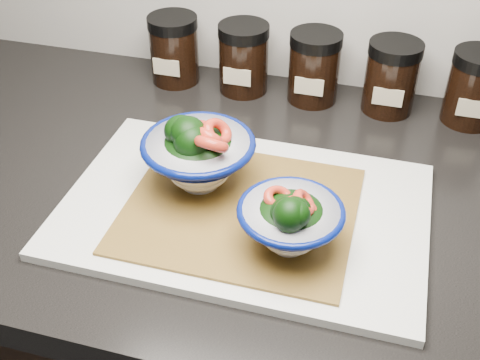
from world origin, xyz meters
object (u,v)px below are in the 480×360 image
(spice_jar_a, at_px, (174,49))
(spice_jar_b, at_px, (244,58))
(bowl_right, at_px, (291,220))
(spice_jar_e, at_px, (475,88))
(spice_jar_d, at_px, (391,77))
(bowl_left, at_px, (198,154))
(spice_jar_c, at_px, (314,67))
(cutting_board, at_px, (244,210))

(spice_jar_a, distance_m, spice_jar_b, 0.12)
(bowl_right, xyz_separation_m, spice_jar_e, (0.20, 0.36, 0.00))
(spice_jar_a, xyz_separation_m, spice_jar_d, (0.35, 0.00, 0.00))
(bowl_left, distance_m, bowl_right, 0.16)
(spice_jar_a, height_order, spice_jar_c, same)
(cutting_board, xyz_separation_m, spice_jar_c, (0.03, 0.30, 0.05))
(spice_jar_a, relative_size, spice_jar_b, 1.00)
(cutting_board, distance_m, spice_jar_e, 0.41)
(spice_jar_b, xyz_separation_m, spice_jar_d, (0.24, 0.00, 0.00))
(spice_jar_e, bearing_deg, cutting_board, -131.88)
(bowl_right, bearing_deg, spice_jar_e, 60.74)
(spice_jar_b, xyz_separation_m, spice_jar_c, (0.12, 0.00, 0.00))
(cutting_board, xyz_separation_m, spice_jar_a, (-0.20, 0.30, 0.05))
(spice_jar_d, bearing_deg, bowl_right, -102.61)
(cutting_board, height_order, spice_jar_b, spice_jar_b)
(bowl_left, bearing_deg, spice_jar_a, 116.16)
(cutting_board, distance_m, spice_jar_d, 0.34)
(spice_jar_b, height_order, spice_jar_e, same)
(spice_jar_e, bearing_deg, spice_jar_c, 180.00)
(spice_jar_c, bearing_deg, spice_jar_b, 180.00)
(spice_jar_a, relative_size, spice_jar_e, 1.00)
(spice_jar_c, bearing_deg, cutting_board, -95.78)
(bowl_right, distance_m, spice_jar_a, 0.45)
(cutting_board, height_order, spice_jar_e, spice_jar_e)
(bowl_right, height_order, spice_jar_e, spice_jar_e)
(cutting_board, relative_size, bowl_right, 3.72)
(bowl_left, bearing_deg, spice_jar_c, 70.77)
(cutting_board, height_order, bowl_right, bowl_right)
(cutting_board, distance_m, bowl_right, 0.10)
(spice_jar_b, height_order, spice_jar_d, same)
(spice_jar_e, bearing_deg, spice_jar_d, 180.00)
(bowl_right, bearing_deg, spice_jar_d, 77.39)
(spice_jar_d, height_order, spice_jar_e, same)
(cutting_board, bearing_deg, spice_jar_e, 48.12)
(spice_jar_b, bearing_deg, spice_jar_d, 0.00)
(spice_jar_d, bearing_deg, spice_jar_e, 0.00)
(bowl_right, xyz_separation_m, spice_jar_d, (0.08, 0.36, 0.00))
(bowl_left, xyz_separation_m, spice_jar_c, (0.10, 0.28, -0.01))
(spice_jar_a, xyz_separation_m, spice_jar_e, (0.48, 0.00, 0.00))
(spice_jar_b, distance_m, spice_jar_e, 0.36)
(spice_jar_b, bearing_deg, cutting_board, -74.45)
(cutting_board, distance_m, spice_jar_c, 0.31)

